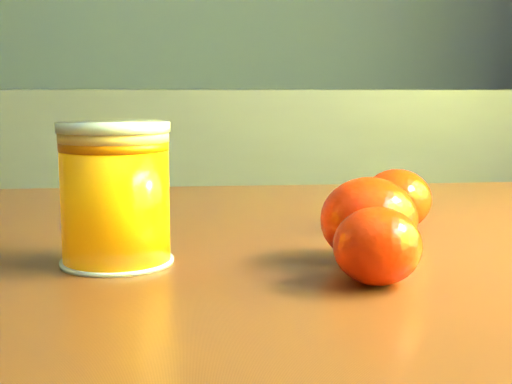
{
  "coord_description": "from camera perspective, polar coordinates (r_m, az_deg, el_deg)",
  "views": [
    {
      "loc": [
        0.87,
        -0.27,
        0.91
      ],
      "look_at": [
        0.89,
        0.25,
        0.83
      ],
      "focal_mm": 50.0,
      "sensor_mm": 36.0,
      "label": 1
    }
  ],
  "objects": [
    {
      "name": "orange_front",
      "position": [
        0.53,
        9.02,
        -2.22
      ],
      "size": [
        0.09,
        0.09,
        0.06
      ],
      "primitive_type": "ellipsoid",
      "rotation": [
        0.0,
        0.0,
        0.4
      ],
      "color": "#F92804",
      "rests_on": "table"
    },
    {
      "name": "juice_glass",
      "position": [
        0.53,
        -11.19,
        -0.2
      ],
      "size": [
        0.08,
        0.08,
        0.1
      ],
      "rotation": [
        0.0,
        0.0,
        -0.2
      ],
      "color": "orange",
      "rests_on": "table"
    },
    {
      "name": "orange_back",
      "position": [
        0.66,
        11.19,
        -0.59
      ],
      "size": [
        0.08,
        0.08,
        0.05
      ],
      "primitive_type": "ellipsoid",
      "rotation": [
        0.0,
        0.0,
        -0.31
      ],
      "color": "#F92804",
      "rests_on": "table"
    },
    {
      "name": "table",
      "position": [
        0.62,
        9.95,
        -13.17
      ],
      "size": [
        1.08,
        0.78,
        0.78
      ],
      "rotation": [
        0.0,
        0.0,
        0.06
      ],
      "color": "#602E18",
      "rests_on": "ground"
    },
    {
      "name": "orange_extra",
      "position": [
        0.47,
        9.68,
        -4.29
      ],
      "size": [
        0.06,
        0.06,
        0.05
      ],
      "primitive_type": "ellipsoid",
      "rotation": [
        0.0,
        0.0,
        -0.09
      ],
      "color": "#F92804",
      "rests_on": "table"
    }
  ]
}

